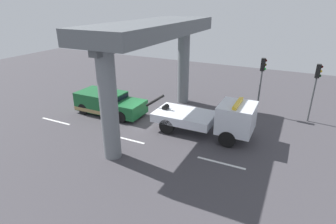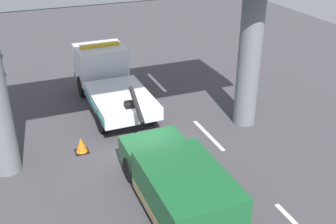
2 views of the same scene
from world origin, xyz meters
TOP-DOWN VIEW (x-y plane):
  - ground_plane at (0.00, 0.00)m, footprint 60.00×40.00m
  - lane_stripe_west at (-6.00, -2.88)m, footprint 2.60×0.16m
  - lane_stripe_mid at (0.00, -2.88)m, footprint 2.60×0.16m
  - lane_stripe_east at (6.00, -2.88)m, footprint 2.60×0.16m
  - tow_truck_white at (4.60, 0.01)m, footprint 7.26×2.44m
  - towed_van_green at (-3.58, -0.00)m, footprint 5.21×2.24m
  - overpass_structure at (0.47, 0.00)m, footprint 3.60×11.63m
  - traffic_light_near at (6.52, 5.06)m, footprint 0.39×0.32m
  - traffic_light_far at (10.02, 5.06)m, footprint 0.39×0.32m
  - traffic_cone_orange at (0.66, 2.16)m, footprint 0.50×0.50m

SIDE VIEW (x-z plane):
  - ground_plane at x=0.00m, z-range -0.10..0.00m
  - lane_stripe_west at x=-6.00m, z-range 0.00..0.01m
  - lane_stripe_mid at x=0.00m, z-range 0.00..0.01m
  - lane_stripe_east at x=6.00m, z-range 0.00..0.01m
  - traffic_cone_orange at x=0.66m, z-range -0.02..0.58m
  - towed_van_green at x=-3.58m, z-range -0.01..1.57m
  - tow_truck_white at x=4.60m, z-range -0.03..2.43m
  - traffic_light_far at x=10.02m, z-range 0.94..5.01m
  - traffic_light_near at x=6.52m, z-range 0.96..5.11m
  - overpass_structure at x=0.47m, z-range 2.21..8.97m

